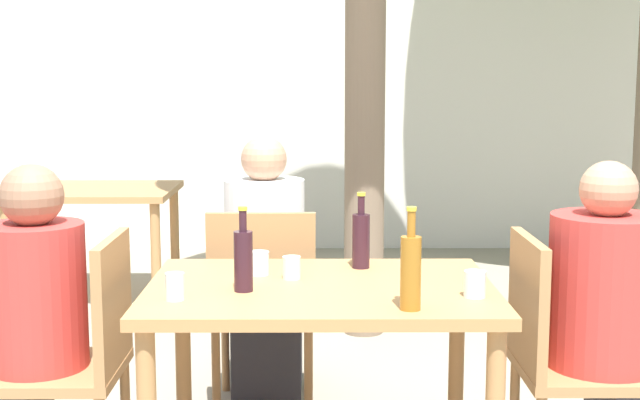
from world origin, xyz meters
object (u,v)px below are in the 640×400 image
(dining_table_back, at_px, (95,204))
(patio_chair_0, at_px, (82,349))
(person_seated_1, at_px, (626,342))
(person_seated_2, at_px, (266,281))
(patio_chair_2, at_px, (263,300))
(amber_bottle_2, at_px, (411,270))
(drinking_glass_2, at_px, (259,263))
(drinking_glass_1, at_px, (175,287))
(wine_bottle_0, at_px, (361,239))
(patio_chair_1, at_px, (558,348))
(drinking_glass_0, at_px, (292,268))
(drinking_glass_3, at_px, (475,284))
(wine_bottle_1, at_px, (243,259))
(person_seated_0, at_px, (13,346))
(dining_table_front, at_px, (320,310))

(dining_table_back, xyz_separation_m, patio_chair_0, (0.59, -2.59, -0.12))
(person_seated_1, bearing_deg, person_seated_2, 55.29)
(patio_chair_2, bearing_deg, amber_bottle_2, 117.37)
(amber_bottle_2, height_order, drinking_glass_2, amber_bottle_2)
(drinking_glass_1, bearing_deg, wine_bottle_0, 37.35)
(patio_chair_1, height_order, wine_bottle_0, wine_bottle_0)
(wine_bottle_0, bearing_deg, drinking_glass_0, -144.76)
(patio_chair_2, xyz_separation_m, person_seated_2, (0.00, 0.23, 0.03))
(drinking_glass_2, bearing_deg, person_seated_2, 91.23)
(drinking_glass_1, distance_m, drinking_glass_3, 0.96)
(dining_table_back, bearing_deg, wine_bottle_0, -56.06)
(patio_chair_0, xyz_separation_m, drinking_glass_0, (0.72, 0.09, 0.27))
(drinking_glass_2, bearing_deg, patio_chair_2, 91.80)
(patio_chair_1, xyz_separation_m, patio_chair_2, (-1.06, 0.66, 0.00))
(wine_bottle_1, distance_m, drinking_glass_3, 0.76)
(dining_table_back, relative_size, patio_chair_2, 1.14)
(patio_chair_0, height_order, patio_chair_1, same)
(dining_table_back, distance_m, wine_bottle_0, 2.80)
(person_seated_0, height_order, drinking_glass_2, person_seated_0)
(patio_chair_1, distance_m, drinking_glass_1, 1.33)
(dining_table_front, distance_m, dining_table_back, 2.94)
(patio_chair_0, xyz_separation_m, wine_bottle_1, (0.57, -0.09, 0.34))
(dining_table_front, bearing_deg, amber_bottle_2, -49.78)
(person_seated_1, distance_m, drinking_glass_3, 0.63)
(dining_table_front, relative_size, drinking_glass_1, 13.50)
(patio_chair_1, bearing_deg, drinking_glass_1, 98.91)
(person_seated_0, bearing_deg, drinking_glass_1, 71.26)
(patio_chair_0, height_order, person_seated_1, person_seated_1)
(wine_bottle_0, bearing_deg, patio_chair_0, -164.62)
(patio_chair_1, height_order, drinking_glass_3, patio_chair_1)
(drinking_glass_3, bearing_deg, drinking_glass_1, -178.05)
(dining_table_front, xyz_separation_m, patio_chair_0, (-0.82, 0.00, -0.14))
(dining_table_back, relative_size, patio_chair_1, 1.14)
(wine_bottle_0, bearing_deg, drinking_glass_2, -163.54)
(amber_bottle_2, xyz_separation_m, drinking_glass_1, (-0.74, 0.12, -0.08))
(dining_table_back, relative_size, wine_bottle_1, 3.54)
(dining_table_front, distance_m, patio_chair_2, 0.72)
(amber_bottle_2, bearing_deg, person_seated_1, 22.41)
(drinking_glass_1, xyz_separation_m, drinking_glass_2, (0.24, 0.36, -0.00))
(patio_chair_1, height_order, drinking_glass_1, patio_chair_1)
(dining_table_back, xyz_separation_m, wine_bottle_0, (1.56, -2.32, 0.21))
(patio_chair_1, distance_m, wine_bottle_1, 1.13)
(patio_chair_1, bearing_deg, wine_bottle_1, 94.54)
(drinking_glass_1, bearing_deg, patio_chair_1, 8.91)
(drinking_glass_3, bearing_deg, drinking_glass_0, 156.56)
(drinking_glass_1, relative_size, drinking_glass_2, 1.04)
(drinking_glass_0, bearing_deg, dining_table_front, -41.77)
(patio_chair_0, height_order, drinking_glass_2, patio_chair_0)
(patio_chair_1, height_order, person_seated_0, person_seated_0)
(patio_chair_1, relative_size, drinking_glass_0, 11.03)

